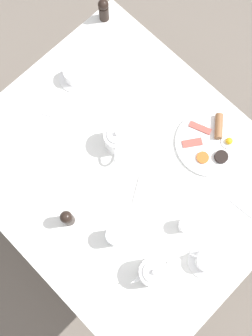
# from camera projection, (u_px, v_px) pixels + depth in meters

# --- Properties ---
(ground_plane) EXTENTS (8.00, 8.00, 0.00)m
(ground_plane) POSITION_uv_depth(u_px,v_px,m) (126.00, 202.00, 2.31)
(ground_plane) COLOR #70665B
(table) EXTENTS (1.04, 1.23, 0.76)m
(table) POSITION_uv_depth(u_px,v_px,m) (126.00, 173.00, 1.64)
(table) COLOR white
(table) RESTS_ON ground_plane
(breakfast_plate) EXTENTS (0.28, 0.28, 0.04)m
(breakfast_plate) POSITION_uv_depth(u_px,v_px,m) (211.00, 142.00, 1.60)
(breakfast_plate) COLOR white
(breakfast_plate) RESTS_ON table
(teapot_near) EXTENTS (0.19, 0.10, 0.13)m
(teapot_near) POSITION_uv_depth(u_px,v_px,m) (153.00, 272.00, 1.43)
(teapot_near) COLOR white
(teapot_near) RESTS_ON table
(teapot_far) EXTENTS (0.16, 0.14, 0.13)m
(teapot_far) POSITION_uv_depth(u_px,v_px,m) (117.00, 139.00, 1.56)
(teapot_far) COLOR white
(teapot_far) RESTS_ON table
(teacup_with_saucer_left) EXTENTS (0.13, 0.13, 0.07)m
(teacup_with_saucer_left) POSITION_uv_depth(u_px,v_px,m) (74.00, 75.00, 1.66)
(teacup_with_saucer_left) COLOR white
(teacup_with_saucer_left) RESTS_ON table
(teacup_with_saucer_right) EXTENTS (0.13, 0.13, 0.07)m
(teacup_with_saucer_right) POSITION_uv_depth(u_px,v_px,m) (206.00, 261.00, 1.46)
(teacup_with_saucer_right) COLOR white
(teacup_with_saucer_right) RESTS_ON table
(water_glass_short) EXTENTS (0.07, 0.07, 0.09)m
(water_glass_short) POSITION_uv_depth(u_px,v_px,m) (115.00, 236.00, 1.47)
(water_glass_short) COLOR white
(water_glass_short) RESTS_ON table
(creamer_jug) EXTENTS (0.08, 0.05, 0.07)m
(creamer_jug) POSITION_uv_depth(u_px,v_px,m) (185.00, 225.00, 1.49)
(creamer_jug) COLOR white
(creamer_jug) RESTS_ON table
(pepper_grinder) EXTENTS (0.05, 0.05, 0.11)m
(pepper_grinder) POSITION_uv_depth(u_px,v_px,m) (67.00, 218.00, 1.47)
(pepper_grinder) COLOR black
(pepper_grinder) RESTS_ON table
(salt_grinder) EXTENTS (0.05, 0.05, 0.11)m
(salt_grinder) POSITION_uv_depth(u_px,v_px,m) (104.00, 10.00, 1.70)
(salt_grinder) COLOR black
(salt_grinder) RESTS_ON table
(napkin_folded) EXTENTS (0.16, 0.17, 0.01)m
(napkin_folded) POSITION_uv_depth(u_px,v_px,m) (153.00, 193.00, 1.55)
(napkin_folded) COLOR white
(napkin_folded) RESTS_ON table
(fork_by_plate) EXTENTS (0.09, 0.16, 0.00)m
(fork_by_plate) POSITION_uv_depth(u_px,v_px,m) (51.00, 115.00, 1.64)
(fork_by_plate) COLOR silver
(fork_by_plate) RESTS_ON table
(knife_by_plate) EXTENTS (0.12, 0.19, 0.00)m
(knife_by_plate) POSITION_uv_depth(u_px,v_px,m) (64.00, 175.00, 1.57)
(knife_by_plate) COLOR silver
(knife_by_plate) RESTS_ON table
(spoon_for_tea) EXTENTS (0.03, 0.15, 0.00)m
(spoon_for_tea) POSITION_uv_depth(u_px,v_px,m) (247.00, 212.00, 1.54)
(spoon_for_tea) COLOR silver
(spoon_for_tea) RESTS_ON table
(fork_spare) EXTENTS (0.18, 0.02, 0.00)m
(fork_spare) POSITION_uv_depth(u_px,v_px,m) (157.00, 108.00, 1.65)
(fork_spare) COLOR silver
(fork_spare) RESTS_ON table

